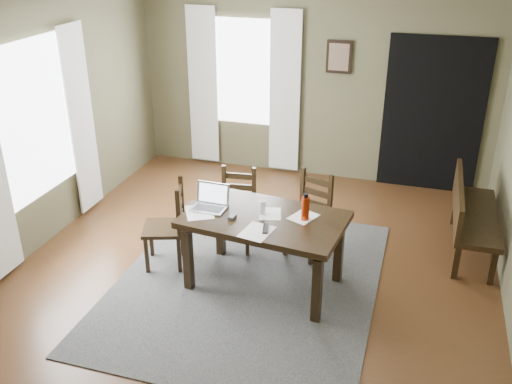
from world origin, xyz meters
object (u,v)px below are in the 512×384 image
(dining_table, at_px, (264,225))
(water_bottle, at_px, (305,208))
(chair_back_right, at_px, (309,216))
(laptop, at_px, (211,201))
(chair_back_left, at_px, (237,210))
(chair_end, at_px, (168,226))
(bench, at_px, (469,211))

(dining_table, height_order, water_bottle, water_bottle)
(chair_back_right, distance_m, laptop, 1.19)
(chair_back_left, distance_m, water_bottle, 1.18)
(dining_table, xyz_separation_m, chair_end, (-1.08, 0.08, -0.22))
(bench, bearing_deg, chair_end, 112.15)
(water_bottle, bearing_deg, laptop, -179.22)
(chair_back_right, relative_size, laptop, 2.68)
(dining_table, distance_m, water_bottle, 0.45)
(dining_table, distance_m, chair_back_left, 0.88)
(bench, relative_size, laptop, 4.20)
(bench, bearing_deg, water_bottle, 128.47)
(chair_end, height_order, laptop, laptop)
(bench, height_order, water_bottle, water_bottle)
(chair_back_right, bearing_deg, bench, 37.28)
(dining_table, relative_size, bench, 1.12)
(dining_table, distance_m, laptop, 0.60)
(chair_end, height_order, chair_back_right, chair_end)
(laptop, xyz_separation_m, water_bottle, (0.96, 0.01, 0.07))
(laptop, bearing_deg, chair_back_left, 86.07)
(dining_table, distance_m, chair_end, 1.10)
(dining_table, relative_size, chair_back_left, 1.79)
(dining_table, height_order, chair_back_left, chair_back_left)
(water_bottle, bearing_deg, dining_table, -171.09)
(bench, bearing_deg, chair_back_right, 108.52)
(chair_back_right, relative_size, bench, 0.64)
(chair_back_right, height_order, bench, chair_back_right)
(chair_back_right, height_order, water_bottle, water_bottle)
(bench, bearing_deg, laptop, 116.55)
(chair_back_right, bearing_deg, dining_table, -92.39)
(bench, relative_size, water_bottle, 5.33)
(dining_table, height_order, laptop, laptop)
(chair_back_left, xyz_separation_m, bench, (2.49, 0.65, 0.04))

